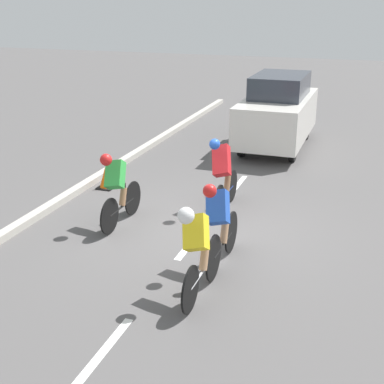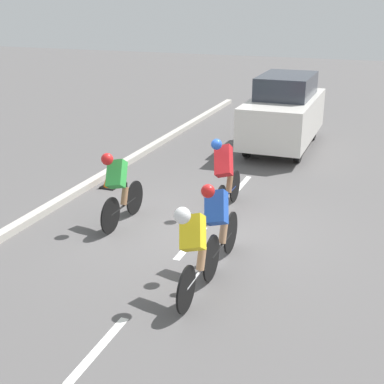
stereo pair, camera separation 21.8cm
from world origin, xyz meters
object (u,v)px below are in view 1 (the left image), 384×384
Objects in this scene: cyclist_yellow at (198,247)px; traffic_cone at (106,178)px; cyclist_red at (223,172)px; cyclist_blue at (220,223)px; support_car at (278,111)px; cyclist_green at (117,187)px.

cyclist_yellow is 5.03m from traffic_cone.
cyclist_red is 2.40m from cyclist_blue.
support_car is at bearing -121.84° from traffic_cone.
cyclist_yellow is (-2.21, 1.90, 0.00)m from cyclist_green.
traffic_cone is (3.41, -3.66, -0.53)m from cyclist_yellow.
cyclist_red is (0.58, -3.26, 0.04)m from cyclist_yellow.
cyclist_green is 0.97× the size of cyclist_blue.
cyclist_blue is (-0.62, 2.32, -0.05)m from cyclist_red.
support_car is 5.64m from traffic_cone.
cyclist_green is 0.41× the size of support_car.
support_car is (0.46, -8.40, 0.26)m from cyclist_yellow.
cyclist_red is 3.35× the size of traffic_cone.
cyclist_red is 0.96× the size of cyclist_blue.
cyclist_green is 6.73m from support_car.
cyclist_blue is at bearing -92.62° from cyclist_yellow.
cyclist_green is at bearing 39.60° from cyclist_red.
cyclist_green is at bearing 74.94° from support_car.
cyclist_yellow is at bearing 93.16° from support_car.
cyclist_green is at bearing 124.31° from traffic_cone.
cyclist_blue is 7.48m from support_car.
cyclist_green reaches higher than cyclist_yellow.
cyclist_green is 3.37× the size of traffic_cone.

